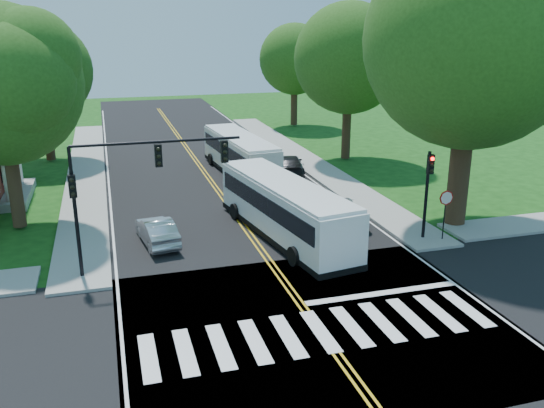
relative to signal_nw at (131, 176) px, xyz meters
name	(u,v)px	position (x,y,z in m)	size (l,w,h in m)	color
ground	(315,324)	(5.86, -6.43, -4.38)	(140.00, 140.00, 0.00)	#123F0F
road	(218,191)	(5.86, 11.57, -4.37)	(14.00, 96.00, 0.01)	black
cross_road	(315,324)	(5.86, -6.43, -4.37)	(60.00, 12.00, 0.01)	black
center_line	(207,176)	(5.86, 15.57, -4.36)	(0.36, 70.00, 0.01)	gold
edge_line_w	(109,183)	(-0.94, 15.57, -4.36)	(0.12, 70.00, 0.01)	silver
edge_line_e	(298,169)	(12.66, 15.57, -4.36)	(0.12, 70.00, 0.01)	silver
crosswalk	(320,331)	(5.86, -6.93, -4.36)	(12.60, 3.00, 0.01)	silver
stop_bar	(382,293)	(9.36, -4.83, -4.36)	(6.60, 0.40, 0.01)	silver
sidewalk_nw	(86,173)	(-2.44, 18.57, -4.30)	(2.60, 40.00, 0.15)	gray
sidewalk_ne	(303,159)	(14.16, 18.57, -4.30)	(2.60, 40.00, 0.15)	gray
tree_ne_big	(473,41)	(16.86, 1.57, 5.24)	(10.80, 10.80, 14.91)	#362215
tree_west_near	(1,85)	(-5.64, 7.57, 3.15)	(8.00, 8.00, 11.40)	#362215
tree_west_far	(41,71)	(-5.14, 23.57, 2.62)	(7.60, 7.60, 10.67)	#362215
tree_east_mid	(349,59)	(17.36, 17.57, 3.48)	(8.40, 8.40, 11.93)	#362215
tree_east_far	(295,59)	(18.36, 33.57, 2.48)	(7.20, 7.20, 10.34)	#362215
signal_nw	(131,176)	(0.00, 0.00, 0.00)	(7.15, 0.46, 5.66)	black
signal_ne	(428,183)	(14.06, 0.01, -1.41)	(0.30, 0.46, 4.40)	black
stop_sign	(446,203)	(14.86, -0.45, -2.35)	(0.76, 0.08, 2.53)	black
bus_lead	(285,208)	(7.46, 2.38, -2.83)	(4.20, 11.53, 2.92)	silver
bus_follow	(240,154)	(8.23, 15.44, -2.88)	(3.30, 11.07, 2.82)	silver
hatchback	(157,231)	(1.16, 3.26, -3.70)	(1.40, 4.03, 1.33)	silver
suv	(340,210)	(11.13, 3.91, -3.73)	(2.13, 4.62, 1.28)	silver
dark_sedan	(289,165)	(11.64, 14.43, -3.68)	(1.92, 4.71, 1.37)	black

